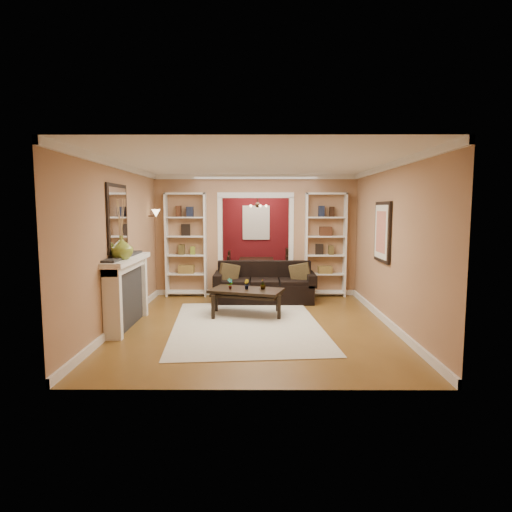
{
  "coord_description": "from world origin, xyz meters",
  "views": [
    {
      "loc": [
        0.05,
        -8.44,
        1.95
      ],
      "look_at": [
        0.02,
        -0.8,
        1.11
      ],
      "focal_mm": 30.0,
      "sensor_mm": 36.0,
      "label": 1
    }
  ],
  "objects_px": {
    "bookshelf_right": "(325,245)",
    "fireplace": "(129,292)",
    "bookshelf_left": "(186,245)",
    "dining_table": "(258,271)",
    "coffee_table": "(246,302)",
    "sofa": "(265,282)"
  },
  "relations": [
    {
      "from": "coffee_table",
      "to": "bookshelf_left",
      "type": "relative_size",
      "value": 0.56
    },
    {
      "from": "coffee_table",
      "to": "dining_table",
      "type": "xyz_separation_m",
      "value": [
        0.2,
        3.56,
        0.05
      ]
    },
    {
      "from": "fireplace",
      "to": "dining_table",
      "type": "bearing_deg",
      "value": 63.66
    },
    {
      "from": "coffee_table",
      "to": "fireplace",
      "type": "height_order",
      "value": "fireplace"
    },
    {
      "from": "coffee_table",
      "to": "bookshelf_right",
      "type": "height_order",
      "value": "bookshelf_right"
    },
    {
      "from": "bookshelf_right",
      "to": "fireplace",
      "type": "relative_size",
      "value": 1.35
    },
    {
      "from": "dining_table",
      "to": "sofa",
      "type": "bearing_deg",
      "value": -176.44
    },
    {
      "from": "sofa",
      "to": "bookshelf_right",
      "type": "bearing_deg",
      "value": 23.12
    },
    {
      "from": "coffee_table",
      "to": "bookshelf_left",
      "type": "height_order",
      "value": "bookshelf_left"
    },
    {
      "from": "bookshelf_left",
      "to": "fireplace",
      "type": "relative_size",
      "value": 1.35
    },
    {
      "from": "bookshelf_left",
      "to": "dining_table",
      "type": "height_order",
      "value": "bookshelf_left"
    },
    {
      "from": "sofa",
      "to": "bookshelf_right",
      "type": "distance_m",
      "value": 1.65
    },
    {
      "from": "coffee_table",
      "to": "dining_table",
      "type": "relative_size",
      "value": 0.77
    },
    {
      "from": "bookshelf_left",
      "to": "dining_table",
      "type": "xyz_separation_m",
      "value": [
        1.59,
        1.78,
        -0.86
      ]
    },
    {
      "from": "sofa",
      "to": "fireplace",
      "type": "height_order",
      "value": "fireplace"
    },
    {
      "from": "bookshelf_left",
      "to": "bookshelf_right",
      "type": "distance_m",
      "value": 3.1
    },
    {
      "from": "fireplace",
      "to": "dining_table",
      "type": "distance_m",
      "value": 4.82
    },
    {
      "from": "bookshelf_right",
      "to": "dining_table",
      "type": "height_order",
      "value": "bookshelf_right"
    },
    {
      "from": "bookshelf_left",
      "to": "dining_table",
      "type": "relative_size",
      "value": 1.38
    },
    {
      "from": "sofa",
      "to": "coffee_table",
      "type": "relative_size",
      "value": 1.64
    },
    {
      "from": "sofa",
      "to": "fireplace",
      "type": "bearing_deg",
      "value": -139.48
    },
    {
      "from": "fireplace",
      "to": "coffee_table",
      "type": "bearing_deg",
      "value": 21.29
    }
  ]
}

